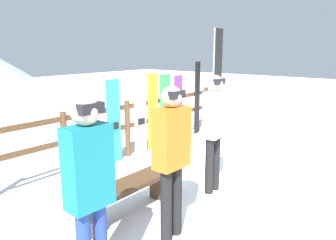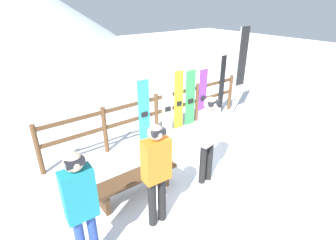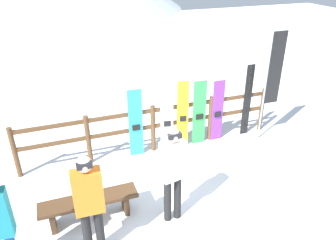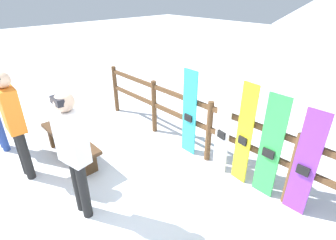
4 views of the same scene
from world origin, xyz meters
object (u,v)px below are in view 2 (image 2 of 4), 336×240
at_px(bench, 135,180).
at_px(snowboard_cyan, 144,111).
at_px(person_white, 208,134).
at_px(snowboard_white, 167,106).
at_px(snowboard_green, 190,98).
at_px(rental_flag, 240,63).
at_px(snowboard_purple, 203,96).
at_px(ski_pair_black, 222,86).
at_px(person_teal, 81,204).
at_px(person_orange, 156,169).
at_px(snowboard_yellow, 179,101).

relative_size(bench, snowboard_cyan, 1.03).
relative_size(person_white, snowboard_white, 1.18).
distance_m(snowboard_green, rental_flag, 1.78).
distance_m(snowboard_white, rental_flag, 2.50).
bearing_deg(snowboard_purple, ski_pair_black, 0.26).
relative_size(snowboard_cyan, snowboard_green, 1.00).
xyz_separation_m(ski_pair_black, rental_flag, (0.33, -0.32, 0.67)).
height_order(person_teal, ski_pair_black, ski_pair_black).
distance_m(person_teal, snowboard_purple, 4.97).
bearing_deg(bench, snowboard_purple, 27.20).
bearing_deg(bench, snowboard_white, 40.04).
bearing_deg(person_white, snowboard_purple, 47.53).
height_order(bench, person_teal, person_teal).
bearing_deg(person_orange, rental_flag, 25.24).
xyz_separation_m(snowboard_yellow, rental_flag, (1.97, -0.31, 0.77)).
height_order(ski_pair_black, rental_flag, rental_flag).
height_order(snowboard_white, ski_pair_black, ski_pair_black).
xyz_separation_m(person_orange, rental_flag, (4.31, 2.03, 0.55)).
bearing_deg(snowboard_purple, person_white, -132.47).
relative_size(snowboard_white, snowboard_yellow, 0.92).
height_order(bench, person_orange, person_orange).
xyz_separation_m(bench, rental_flag, (4.28, 1.32, 1.21)).
distance_m(snowboard_cyan, snowboard_white, 0.70).
height_order(snowboard_white, snowboard_purple, snowboard_purple).
xyz_separation_m(snowboard_yellow, snowboard_green, (0.40, -0.00, -0.02)).
relative_size(bench, snowboard_purple, 1.07).
distance_m(bench, person_orange, 0.97).
bearing_deg(person_white, snowboard_green, 55.34).
distance_m(snowboard_green, ski_pair_black, 1.24).
xyz_separation_m(snowboard_white, ski_pair_black, (2.00, 0.00, 0.16)).
height_order(snowboard_purple, rental_flag, rental_flag).
bearing_deg(snowboard_white, person_white, -107.66).
bearing_deg(snowboard_green, rental_flag, -11.27).
distance_m(person_orange, rental_flag, 4.80).
relative_size(person_teal, snowboard_cyan, 1.13).
relative_size(bench, snowboard_yellow, 1.00).
distance_m(snowboard_cyan, snowboard_green, 1.47).
distance_m(person_white, snowboard_yellow, 2.32).
bearing_deg(person_orange, snowboard_purple, 36.14).
distance_m(snowboard_cyan, ski_pair_black, 2.70).
distance_m(person_orange, snowboard_yellow, 3.32).
relative_size(person_teal, person_orange, 1.02).
relative_size(snowboard_purple, ski_pair_black, 0.84).
height_order(person_teal, snowboard_purple, person_teal).
relative_size(snowboard_white, rental_flag, 0.57).
xyz_separation_m(person_orange, snowboard_white, (1.98, 2.35, -0.28)).
bearing_deg(snowboard_white, person_teal, -142.15).
relative_size(ski_pair_black, rental_flag, 0.69).
relative_size(snowboard_yellow, ski_pair_black, 0.90).
height_order(snowboard_cyan, ski_pair_black, ski_pair_black).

